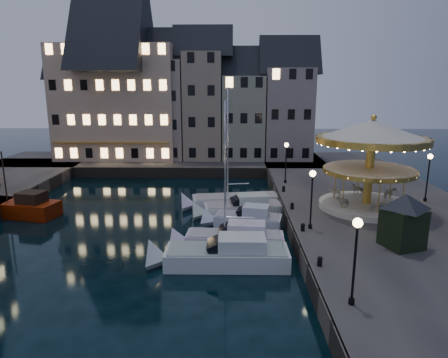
{
  "coord_description": "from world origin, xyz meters",
  "views": [
    {
      "loc": [
        1.66,
        -25.66,
        11.11
      ],
      "look_at": [
        1.0,
        8.0,
        3.2
      ],
      "focal_mm": 32.0,
      "sensor_mm": 36.0,
      "label": 1
    }
  ],
  "objects_px": {
    "bollard_b": "(303,227)",
    "motorboat_f": "(230,202)",
    "streetlamp_c": "(286,157)",
    "ticket_kiosk": "(404,211)",
    "motorboat_c": "(229,240)",
    "red_fishing_boat": "(20,208)",
    "carousel": "(371,148)",
    "streetlamp_b": "(312,191)",
    "motorboat_e": "(238,209)",
    "bollard_c": "(292,205)",
    "motorboat_d": "(243,221)",
    "motorboat_b": "(221,256)",
    "bollard_d": "(284,188)",
    "streetlamp_d": "(429,171)",
    "bollard_a": "(320,261)",
    "streetlamp_a": "(356,249)"
  },
  "relations": [
    {
      "from": "bollard_d",
      "to": "red_fishing_boat",
      "type": "relative_size",
      "value": 0.08
    },
    {
      "from": "bollard_b",
      "to": "bollard_c",
      "type": "distance_m",
      "value": 5.0
    },
    {
      "from": "streetlamp_c",
      "to": "bollard_b",
      "type": "distance_m",
      "value": 14.22
    },
    {
      "from": "streetlamp_b",
      "to": "motorboat_f",
      "type": "xyz_separation_m",
      "value": [
        -5.69,
        8.98,
        -3.49
      ]
    },
    {
      "from": "streetlamp_d",
      "to": "red_fishing_boat",
      "type": "bearing_deg",
      "value": -178.79
    },
    {
      "from": "bollard_a",
      "to": "red_fishing_boat",
      "type": "bearing_deg",
      "value": 152.39
    },
    {
      "from": "motorboat_f",
      "to": "streetlamp_c",
      "type": "bearing_deg",
      "value": 38.49
    },
    {
      "from": "bollard_c",
      "to": "bollard_b",
      "type": "bearing_deg",
      "value": -90.0
    },
    {
      "from": "streetlamp_c",
      "to": "red_fishing_boat",
      "type": "relative_size",
      "value": 0.55
    },
    {
      "from": "motorboat_d",
      "to": "ticket_kiosk",
      "type": "relative_size",
      "value": 1.63
    },
    {
      "from": "bollard_a",
      "to": "bollard_b",
      "type": "bearing_deg",
      "value": 90.0
    },
    {
      "from": "bollard_c",
      "to": "streetlamp_b",
      "type": "bearing_deg",
      "value": -82.41
    },
    {
      "from": "motorboat_e",
      "to": "ticket_kiosk",
      "type": "height_order",
      "value": "ticket_kiosk"
    },
    {
      "from": "streetlamp_d",
      "to": "motorboat_e",
      "type": "height_order",
      "value": "streetlamp_d"
    },
    {
      "from": "streetlamp_b",
      "to": "motorboat_b",
      "type": "xyz_separation_m",
      "value": [
        -6.21,
        -3.32,
        -3.37
      ]
    },
    {
      "from": "streetlamp_c",
      "to": "motorboat_c",
      "type": "height_order",
      "value": "motorboat_c"
    },
    {
      "from": "bollard_a",
      "to": "bollard_c",
      "type": "distance_m",
      "value": 10.5
    },
    {
      "from": "bollard_d",
      "to": "motorboat_f",
      "type": "height_order",
      "value": "motorboat_f"
    },
    {
      "from": "streetlamp_d",
      "to": "motorboat_f",
      "type": "bearing_deg",
      "value": 173.36
    },
    {
      "from": "bollard_b",
      "to": "motorboat_b",
      "type": "xyz_separation_m",
      "value": [
        -5.61,
        -2.82,
        -0.96
      ]
    },
    {
      "from": "motorboat_b",
      "to": "motorboat_e",
      "type": "distance_m",
      "value": 9.77
    },
    {
      "from": "ticket_kiosk",
      "to": "streetlamp_d",
      "type": "bearing_deg",
      "value": 58.42
    },
    {
      "from": "streetlamp_d",
      "to": "bollard_b",
      "type": "bearing_deg",
      "value": -147.78
    },
    {
      "from": "bollard_a",
      "to": "motorboat_d",
      "type": "height_order",
      "value": "motorboat_d"
    },
    {
      "from": "bollard_a",
      "to": "motorboat_d",
      "type": "relative_size",
      "value": 0.09
    },
    {
      "from": "streetlamp_b",
      "to": "bollard_b",
      "type": "bearing_deg",
      "value": -140.19
    },
    {
      "from": "red_fishing_boat",
      "to": "bollard_b",
      "type": "bearing_deg",
      "value": -16.08
    },
    {
      "from": "ticket_kiosk",
      "to": "streetlamp_a",
      "type": "bearing_deg",
      "value": -126.46
    },
    {
      "from": "streetlamp_a",
      "to": "motorboat_c",
      "type": "height_order",
      "value": "motorboat_c"
    },
    {
      "from": "motorboat_b",
      "to": "motorboat_c",
      "type": "height_order",
      "value": "motorboat_c"
    },
    {
      "from": "ticket_kiosk",
      "to": "motorboat_c",
      "type": "bearing_deg",
      "value": 166.88
    },
    {
      "from": "motorboat_b",
      "to": "red_fishing_boat",
      "type": "xyz_separation_m",
      "value": [
        -17.83,
        9.57,
        0.05
      ]
    },
    {
      "from": "motorboat_e",
      "to": "ticket_kiosk",
      "type": "relative_size",
      "value": 2.0
    },
    {
      "from": "streetlamp_b",
      "to": "motorboat_e",
      "type": "height_order",
      "value": "streetlamp_b"
    },
    {
      "from": "streetlamp_c",
      "to": "motorboat_f",
      "type": "relative_size",
      "value": 0.35
    },
    {
      "from": "bollard_d",
      "to": "motorboat_d",
      "type": "relative_size",
      "value": 0.09
    },
    {
      "from": "motorboat_d",
      "to": "motorboat_e",
      "type": "height_order",
      "value": "same"
    },
    {
      "from": "streetlamp_a",
      "to": "streetlamp_d",
      "type": "relative_size",
      "value": 1.0
    },
    {
      "from": "bollard_b",
      "to": "motorboat_c",
      "type": "xyz_separation_m",
      "value": [
        -5.12,
        -0.16,
        -0.93
      ]
    },
    {
      "from": "streetlamp_d",
      "to": "red_fishing_boat",
      "type": "xyz_separation_m",
      "value": [
        -35.33,
        -0.75,
        -3.32
      ]
    },
    {
      "from": "streetlamp_c",
      "to": "motorboat_f",
      "type": "distance_m",
      "value": 8.06
    },
    {
      "from": "carousel",
      "to": "ticket_kiosk",
      "type": "xyz_separation_m",
      "value": [
        -0.46,
        -7.97,
        -2.72
      ]
    },
    {
      "from": "streetlamp_c",
      "to": "bollard_d",
      "type": "xyz_separation_m",
      "value": [
        -0.6,
        -3.5,
        -2.41
      ]
    },
    {
      "from": "ticket_kiosk",
      "to": "red_fishing_boat",
      "type": "bearing_deg",
      "value": 162.04
    },
    {
      "from": "motorboat_f",
      "to": "streetlamp_d",
      "type": "bearing_deg",
      "value": -6.64
    },
    {
      "from": "bollard_b",
      "to": "motorboat_f",
      "type": "relative_size",
      "value": 0.05
    },
    {
      "from": "carousel",
      "to": "red_fishing_boat",
      "type": "bearing_deg",
      "value": 177.19
    },
    {
      "from": "streetlamp_d",
      "to": "bollard_c",
      "type": "relative_size",
      "value": 7.32
    },
    {
      "from": "red_fishing_boat",
      "to": "ticket_kiosk",
      "type": "bearing_deg",
      "value": -17.96
    },
    {
      "from": "streetlamp_d",
      "to": "bollard_d",
      "type": "bearing_deg",
      "value": 165.85
    }
  ]
}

